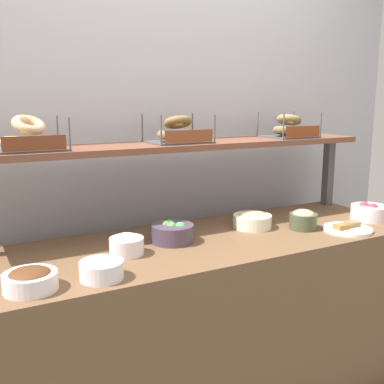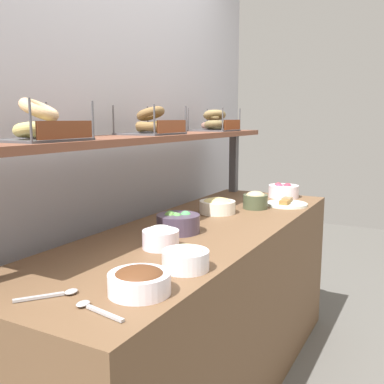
# 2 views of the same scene
# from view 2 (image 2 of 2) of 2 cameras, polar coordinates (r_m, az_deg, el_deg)

# --- Properties ---
(back_wall) EXTENTS (3.40, 0.06, 2.40)m
(back_wall) POSITION_cam_2_polar(r_m,az_deg,el_deg) (2.34, -11.11, 5.42)
(back_wall) COLOR #B4B4BF
(back_wall) RESTS_ON ground_plane
(deli_counter) EXTENTS (2.20, 0.70, 0.85)m
(deli_counter) POSITION_cam_2_polar(r_m,az_deg,el_deg) (2.24, 0.91, -15.18)
(deli_counter) COLOR brown
(deli_counter) RESTS_ON ground_plane
(shelf_riser_right) EXTENTS (0.05, 0.05, 0.40)m
(shelf_riser_right) POSITION_cam_2_polar(r_m,az_deg,el_deg) (3.11, 5.40, 3.73)
(shelf_riser_right) COLOR #4C4C51
(shelf_riser_right) RESTS_ON deli_counter
(upper_shelf) EXTENTS (2.16, 0.32, 0.03)m
(upper_shelf) POSITION_cam_2_polar(r_m,az_deg,el_deg) (2.17, -5.41, 6.97)
(upper_shelf) COLOR brown
(upper_shelf) RESTS_ON shelf_riser_left
(bowl_hummus) EXTENTS (0.14, 0.14, 0.10)m
(bowl_hummus) POSITION_cam_2_polar(r_m,az_deg,el_deg) (2.54, 8.16, -1.02)
(bowl_hummus) COLOR #475136
(bowl_hummus) RESTS_ON deli_counter
(bowl_beet_salad) EXTENTS (0.19, 0.19, 0.10)m
(bowl_beet_salad) POSITION_cam_2_polar(r_m,az_deg,el_deg) (2.94, 11.68, 0.18)
(bowl_beet_salad) COLOR white
(bowl_beet_salad) RESTS_ON deli_counter
(bowl_veggie_mix) EXTENTS (0.19, 0.19, 0.10)m
(bowl_veggie_mix) POSITION_cam_2_polar(r_m,az_deg,el_deg) (1.99, -1.84, -3.95)
(bowl_veggie_mix) COLOR #4A3D51
(bowl_veggie_mix) RESTS_ON deli_counter
(bowl_egg_salad) EXTENTS (0.20, 0.20, 0.08)m
(bowl_egg_salad) POSITION_cam_2_polar(r_m,az_deg,el_deg) (2.40, 3.29, -1.74)
(bowl_egg_salad) COLOR white
(bowl_egg_salad) RESTS_ON deli_counter
(bowl_cream_cheese) EXTENTS (0.15, 0.15, 0.09)m
(bowl_cream_cheese) POSITION_cam_2_polar(r_m,az_deg,el_deg) (1.76, -4.05, -5.81)
(bowl_cream_cheese) COLOR white
(bowl_cream_cheese) RESTS_ON deli_counter
(bowl_scallion_spread) EXTENTS (0.16, 0.16, 0.09)m
(bowl_scallion_spread) POSITION_cam_2_polar(r_m,az_deg,el_deg) (1.51, -0.83, -8.46)
(bowl_scallion_spread) COLOR white
(bowl_scallion_spread) RESTS_ON deli_counter
(bowl_chocolate_spread) EXTENTS (0.19, 0.19, 0.08)m
(bowl_chocolate_spread) POSITION_cam_2_polar(r_m,az_deg,el_deg) (1.33, -6.80, -11.29)
(bowl_chocolate_spread) COLOR white
(bowl_chocolate_spread) RESTS_ON deli_counter
(serving_plate_white) EXTENTS (0.24, 0.24, 0.04)m
(serving_plate_white) POSITION_cam_2_polar(r_m,az_deg,el_deg) (2.67, 12.08, -1.48)
(serving_plate_white) COLOR white
(serving_plate_white) RESTS_ON deli_counter
(serving_spoon_near_plate) EXTENTS (0.15, 0.12, 0.01)m
(serving_spoon_near_plate) POSITION_cam_2_polar(r_m,az_deg,el_deg) (1.37, -16.98, -12.45)
(serving_spoon_near_plate) COLOR #B7B7BC
(serving_spoon_near_plate) RESTS_ON deli_counter
(serving_spoon_by_edge) EXTENTS (0.06, 0.17, 0.01)m
(serving_spoon_by_edge) POSITION_cam_2_polar(r_m,az_deg,el_deg) (1.25, -12.70, -14.35)
(serving_spoon_by_edge) COLOR #B7B7BC
(serving_spoon_by_edge) RESTS_ON deli_counter
(bagel_basket_plain) EXTENTS (0.30, 0.26, 0.16)m
(bagel_basket_plain) POSITION_cam_2_polar(r_m,az_deg,el_deg) (1.64, -18.97, 7.98)
(bagel_basket_plain) COLOR #4C4C51
(bagel_basket_plain) RESTS_ON upper_shelf
(bagel_basket_cinnamon_raisin) EXTENTS (0.30, 0.25, 0.14)m
(bagel_basket_cinnamon_raisin) POSITION_cam_2_polar(r_m,az_deg,el_deg) (2.19, -5.28, 8.63)
(bagel_basket_cinnamon_raisin) COLOR #4C4C51
(bagel_basket_cinnamon_raisin) RESTS_ON upper_shelf
(bagel_basket_poppy) EXTENTS (0.28, 0.24, 0.14)m
(bagel_basket_poppy) POSITION_cam_2_polar(r_m,az_deg,el_deg) (2.79, 2.95, 8.81)
(bagel_basket_poppy) COLOR #4C4C51
(bagel_basket_poppy) RESTS_ON upper_shelf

